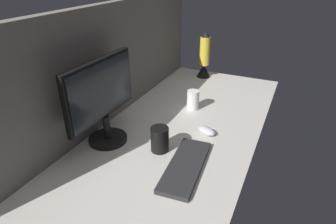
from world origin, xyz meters
TOP-DOWN VIEW (x-y plane):
  - ground_plane at (0.00, 0.00)cm, footprint 180.00×80.00cm
  - cubicle_wall_back at (0.00, 37.50)cm, footprint 180.00×5.00cm
  - monitor at (-23.21, 25.12)cm, footprint 44.01×18.00cm
  - keyboard at (-26.72, -16.43)cm, footprint 38.06×16.41cm
  - mouse at (2.18, -15.88)cm, footprint 8.81×11.00cm
  - mug_black_travel at (-19.85, -1.24)cm, footprint 8.06×8.06cm
  - mug_ceramic_white at (25.22, -0.09)cm, footprint 10.67×6.92cm
  - lava_lamp at (77.78, 11.60)cm, footprint 10.03×10.03cm

SIDE VIEW (x-z plane):
  - ground_plane at x=0.00cm, z-range -3.00..0.00cm
  - keyboard at x=-26.72cm, z-range 0.00..2.00cm
  - mouse at x=2.18cm, z-range 0.00..3.40cm
  - mug_ceramic_white at x=25.22cm, z-range 0.03..11.18cm
  - mug_black_travel at x=-19.85cm, z-range 0.00..11.45cm
  - lava_lamp at x=77.78cm, z-range -2.64..30.19cm
  - monitor at x=-23.21cm, z-range 2.31..41.74cm
  - cubicle_wall_back at x=0.00cm, z-range 0.00..58.30cm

